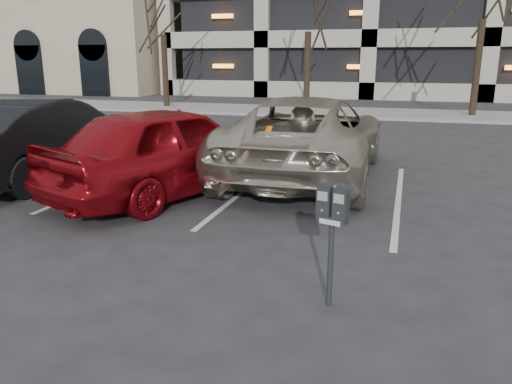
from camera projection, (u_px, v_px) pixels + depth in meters
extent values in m
plane|color=#28282B|center=(292.00, 234.00, 7.08)|extent=(140.00, 140.00, 0.00)
cube|color=gray|center=(373.00, 113.00, 21.85)|extent=(80.00, 4.00, 0.12)
cube|color=silver|center=(10.00, 169.00, 11.17)|extent=(0.10, 5.20, 0.00)
cube|color=silver|center=(120.00, 178.00, 10.38)|extent=(0.10, 5.20, 0.00)
cube|color=silver|center=(248.00, 188.00, 9.60)|extent=(0.10, 5.20, 0.00)
cube|color=silver|center=(398.00, 199.00, 8.82)|extent=(0.10, 5.20, 0.00)
cylinder|color=black|center=(165.00, 72.00, 24.21)|extent=(0.28, 0.28, 3.49)
cylinder|color=black|center=(307.00, 73.00, 22.24)|extent=(0.28, 0.28, 3.52)
cylinder|color=black|center=(477.00, 70.00, 20.24)|extent=(0.28, 0.28, 3.90)
cylinder|color=black|center=(330.00, 264.00, 4.95)|extent=(0.06, 0.06, 0.90)
cube|color=black|center=(332.00, 219.00, 4.83)|extent=(0.32, 0.18, 0.06)
cube|color=silver|center=(330.00, 222.00, 4.79)|extent=(0.21, 0.07, 0.05)
cube|color=gray|center=(322.00, 196.00, 4.77)|extent=(0.10, 0.04, 0.09)
cube|color=gray|center=(339.00, 199.00, 4.67)|extent=(0.10, 0.04, 0.09)
imported|color=beige|center=(307.00, 137.00, 10.35)|extent=(2.87, 6.07, 1.68)
cube|color=orange|center=(278.00, 99.00, 9.25)|extent=(0.10, 0.20, 0.01)
imported|color=maroon|center=(171.00, 149.00, 9.03)|extent=(3.61, 5.21, 1.65)
imported|color=black|center=(42.00, 138.00, 10.28)|extent=(1.79, 5.05, 1.66)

